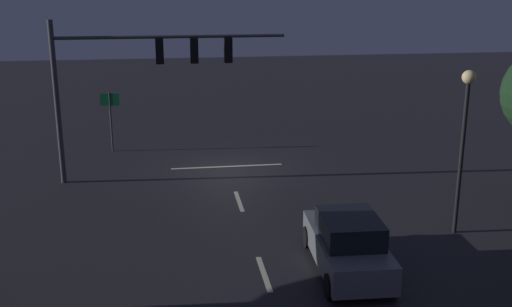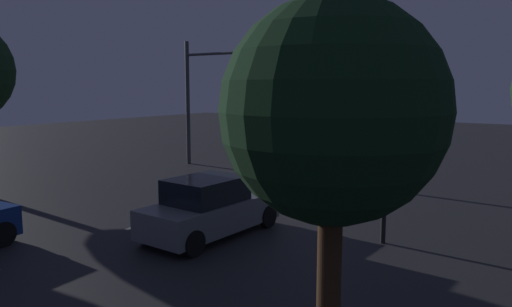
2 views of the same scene
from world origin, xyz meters
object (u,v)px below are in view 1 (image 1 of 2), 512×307
(traffic_signal_assembly, at_px, (142,66))
(car_approaching, at_px, (348,244))
(route_sign, at_px, (110,109))
(street_lamp_left_kerb, at_px, (465,122))

(traffic_signal_assembly, height_order, car_approaching, traffic_signal_assembly)
(route_sign, bearing_deg, street_lamp_left_kerb, 135.41)
(traffic_signal_assembly, xyz_separation_m, car_approaching, (-5.91, 9.40, -3.94))
(traffic_signal_assembly, distance_m, route_sign, 5.56)
(street_lamp_left_kerb, bearing_deg, car_approaching, 26.03)
(car_approaching, height_order, route_sign, route_sign)
(car_approaching, bearing_deg, street_lamp_left_kerb, -153.97)
(traffic_signal_assembly, relative_size, street_lamp_left_kerb, 1.72)
(car_approaching, relative_size, route_sign, 1.52)
(street_lamp_left_kerb, xyz_separation_m, route_sign, (12.02, -11.85, -1.66))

